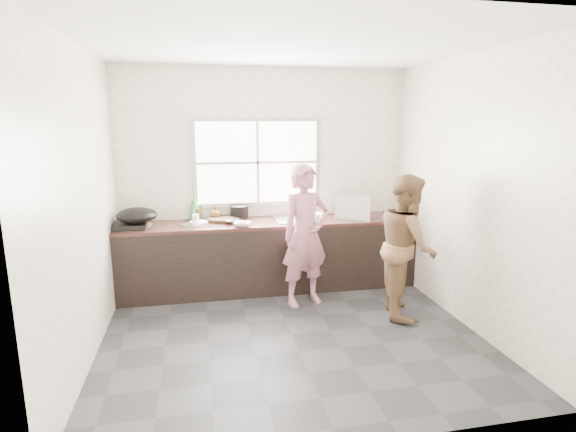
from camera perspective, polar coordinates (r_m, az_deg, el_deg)
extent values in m
cube|color=#2C2C2E|center=(4.57, 0.40, -14.81)|extent=(3.60, 3.20, 0.01)
cube|color=silver|center=(4.13, 0.46, 21.04)|extent=(3.60, 3.20, 0.01)
cube|color=silver|center=(5.71, -2.90, 4.85)|extent=(3.60, 0.01, 2.70)
cube|color=silver|center=(4.17, -24.65, 1.17)|extent=(0.01, 3.20, 2.70)
cube|color=beige|center=(4.84, 21.85, 2.75)|extent=(0.01, 3.20, 2.70)
cube|color=beige|center=(2.63, 7.65, -3.61)|extent=(3.60, 0.01, 2.70)
cube|color=black|center=(5.60, -2.31, -5.14)|extent=(3.60, 0.62, 0.82)
cube|color=#341A15|center=(5.49, -2.35, -0.84)|extent=(3.60, 0.64, 0.04)
cube|color=silver|center=(5.54, 1.22, -0.43)|extent=(0.55, 0.45, 0.02)
cylinder|color=silver|center=(5.71, 0.79, 1.41)|extent=(0.02, 0.02, 0.30)
cube|color=#9EA0A5|center=(5.66, -3.91, 6.81)|extent=(1.60, 0.05, 1.10)
cube|color=white|center=(5.63, -3.87, 6.79)|extent=(1.50, 0.01, 1.00)
imported|color=#B96F83|center=(5.04, 2.22, -3.06)|extent=(0.63, 0.51, 1.50)
imported|color=brown|center=(4.94, 14.87, -3.63)|extent=(0.74, 0.86, 1.52)
cylinder|color=black|center=(5.56, -8.34, -0.37)|extent=(0.42, 0.42, 0.04)
cube|color=#A5A7AB|center=(5.37, -7.00, -0.50)|extent=(0.23, 0.20, 0.01)
imported|color=white|center=(5.23, -5.85, -1.04)|extent=(0.25, 0.25, 0.05)
imported|color=silver|center=(5.59, 3.08, -0.08)|extent=(0.20, 0.20, 0.06)
imported|color=white|center=(5.36, 2.82, -0.62)|extent=(0.23, 0.23, 0.06)
cylinder|color=black|center=(5.65, -6.22, 0.51)|extent=(0.29, 0.29, 0.16)
cylinder|color=white|center=(5.48, -11.25, -0.77)|extent=(0.28, 0.28, 0.02)
imported|color=#2E8E36|center=(5.61, -11.80, 0.94)|extent=(0.13, 0.13, 0.29)
imported|color=#3F290F|center=(5.62, -11.52, 0.48)|extent=(0.12, 0.12, 0.20)
imported|color=#512F14|center=(5.63, -9.20, 0.35)|extent=(0.15, 0.15, 0.15)
cylinder|color=white|center=(5.44, -11.66, -0.37)|extent=(0.08, 0.08, 0.11)
cube|color=black|center=(5.44, -19.50, -1.10)|extent=(0.39, 0.39, 0.06)
ellipsoid|color=black|center=(5.38, -18.67, 0.08)|extent=(0.55, 0.55, 0.17)
cube|color=#BABCC1|center=(5.63, 8.26, 1.24)|extent=(0.51, 0.44, 0.32)
cylinder|color=silver|center=(5.54, -17.91, -1.03)|extent=(0.27, 0.27, 0.01)
cylinder|color=#B1B3B9|center=(5.38, -12.11, -1.08)|extent=(0.33, 0.33, 0.01)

